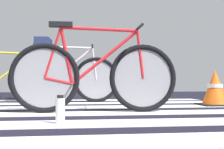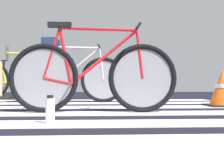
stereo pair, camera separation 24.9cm
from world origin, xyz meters
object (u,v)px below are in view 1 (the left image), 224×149
(bicycle_1_of_3, at_px, (94,75))
(water_bottle, at_px, (60,110))
(traffic_cone, at_px, (215,89))
(bicycle_2_of_3, at_px, (63,78))
(bicycle_3_of_3, at_px, (6,79))
(cyclist_2_of_3, at_px, (44,61))

(bicycle_1_of_3, relative_size, water_bottle, 7.99)
(bicycle_1_of_3, xyz_separation_m, traffic_cone, (1.71, 0.76, -0.16))
(bicycle_2_of_3, distance_m, bicycle_3_of_3, 1.48)
(bicycle_2_of_3, distance_m, traffic_cone, 2.26)
(bicycle_1_of_3, distance_m, traffic_cone, 1.87)
(cyclist_2_of_3, xyz_separation_m, bicycle_3_of_3, (-0.76, 1.00, -0.27))
(bicycle_3_of_3, relative_size, traffic_cone, 3.56)
(bicycle_3_of_3, xyz_separation_m, traffic_cone, (3.14, -1.94, -0.16))
(bicycle_1_of_3, height_order, bicycle_3_of_3, same)
(cyclist_2_of_3, bearing_deg, bicycle_1_of_3, -64.08)
(water_bottle, bearing_deg, cyclist_2_of_3, 97.81)
(bicycle_2_of_3, relative_size, bicycle_3_of_3, 1.00)
(bicycle_3_of_3, xyz_separation_m, water_bottle, (1.11, -3.54, -0.28))
(bicycle_1_of_3, bearing_deg, cyclist_2_of_3, 112.61)
(water_bottle, bearing_deg, bicycle_3_of_3, 107.41)
(traffic_cone, bearing_deg, bicycle_1_of_3, -155.88)
(bicycle_1_of_3, relative_size, bicycle_2_of_3, 1.00)
(bicycle_3_of_3, bearing_deg, traffic_cone, -38.93)
(bicycle_1_of_3, height_order, cyclist_2_of_3, cyclist_2_of_3)
(cyclist_2_of_3, relative_size, water_bottle, 4.63)
(water_bottle, bearing_deg, traffic_cone, 38.34)
(bicycle_3_of_3, bearing_deg, bicycle_2_of_3, -50.88)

